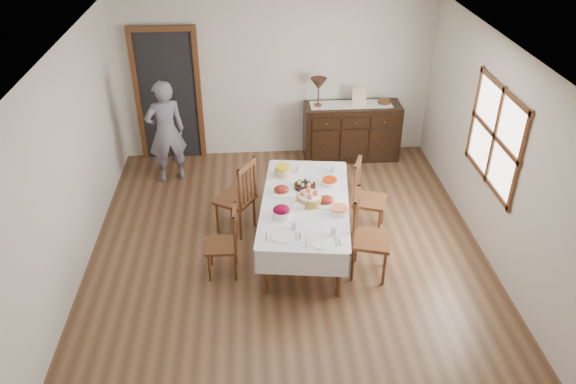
{
  "coord_description": "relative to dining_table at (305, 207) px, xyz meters",
  "views": [
    {
      "loc": [
        -0.39,
        -5.53,
        4.4
      ],
      "look_at": [
        0.0,
        0.1,
        0.95
      ],
      "focal_mm": 35.0,
      "sensor_mm": 36.0,
      "label": 1
    }
  ],
  "objects": [
    {
      "name": "setting_right",
      "position": [
        0.14,
        -0.82,
        0.11
      ],
      "size": [
        0.44,
        0.31,
        0.1
      ],
      "color": "white",
      "rests_on": "dining_table"
    },
    {
      "name": "chair_left_near",
      "position": [
        -0.98,
        -0.43,
        -0.17
      ],
      "size": [
        0.38,
        0.38,
        0.9
      ],
      "rotation": [
        0.0,
        0.0,
        -1.59
      ],
      "color": "#532E17",
      "rests_on": "ground"
    },
    {
      "name": "room_shell",
      "position": [
        -0.37,
        0.16,
        1.01
      ],
      "size": [
        5.02,
        6.02,
        2.65
      ],
      "color": "white",
      "rests_on": "ground"
    },
    {
      "name": "table_lamp",
      "position": [
        0.43,
        2.45,
        0.66
      ],
      "size": [
        0.26,
        0.26,
        0.46
      ],
      "color": "brown",
      "rests_on": "sideboard"
    },
    {
      "name": "chair_right_far",
      "position": [
        0.84,
        0.38,
        -0.11
      ],
      "size": [
        0.54,
        0.54,
        1.01
      ],
      "rotation": [
        0.0,
        0.0,
        1.23
      ],
      "color": "#532E17",
      "rests_on": "ground"
    },
    {
      "name": "ground",
      "position": [
        -0.22,
        -0.26,
        -0.63
      ],
      "size": [
        6.0,
        6.0,
        0.0
      ],
      "primitive_type": "plane",
      "color": "brown"
    },
    {
      "name": "glass_far_b",
      "position": [
        0.44,
        0.69,
        0.13
      ],
      "size": [
        0.07,
        0.07,
        0.09
      ],
      "color": "white",
      "rests_on": "dining_table"
    },
    {
      "name": "setting_left",
      "position": [
        -0.29,
        -0.68,
        0.11
      ],
      "size": [
        0.44,
        0.31,
        0.1
      ],
      "color": "white",
      "rests_on": "dining_table"
    },
    {
      "name": "picture_frame",
      "position": [
        1.08,
        2.42,
        0.44
      ],
      "size": [
        0.22,
        0.08,
        0.28
      ],
      "color": "beige",
      "rests_on": "sideboard"
    },
    {
      "name": "bread_basket",
      "position": [
        0.04,
        -0.05,
        0.16
      ],
      "size": [
        0.31,
        0.31,
        0.18
      ],
      "color": "olive",
      "rests_on": "dining_table"
    },
    {
      "name": "carrot_bowl",
      "position": [
        0.35,
        0.37,
        0.13
      ],
      "size": [
        0.21,
        0.21,
        0.08
      ],
      "color": "white",
      "rests_on": "dining_table"
    },
    {
      "name": "sideboard",
      "position": [
        1.0,
        2.46,
        -0.16
      ],
      "size": [
        1.54,
        0.56,
        0.93
      ],
      "color": "black",
      "rests_on": "ground"
    },
    {
      "name": "ham_platter_b",
      "position": [
        0.25,
        -0.07,
        0.12
      ],
      "size": [
        0.33,
        0.33,
        0.11
      ],
      "color": "white",
      "rests_on": "dining_table"
    },
    {
      "name": "person",
      "position": [
        -1.91,
        1.92,
        0.23
      ],
      "size": [
        0.62,
        0.51,
        1.71
      ],
      "primitive_type": "imported",
      "rotation": [
        0.0,
        0.0,
        3.51
      ],
      "color": "slate",
      "rests_on": "ground"
    },
    {
      "name": "runner",
      "position": [
        0.96,
        2.47,
        0.3
      ],
      "size": [
        1.3,
        0.35,
        0.01
      ],
      "color": "white",
      "rests_on": "sideboard"
    },
    {
      "name": "glass_far_a",
      "position": [
        -0.02,
        0.72,
        0.14
      ],
      "size": [
        0.07,
        0.07,
        0.09
      ],
      "color": "white",
      "rests_on": "dining_table"
    },
    {
      "name": "dining_table",
      "position": [
        0.0,
        0.0,
        0.0
      ],
      "size": [
        1.32,
        2.2,
        0.72
      ],
      "rotation": [
        0.0,
        0.0,
        -0.13
      ],
      "color": "white",
      "rests_on": "ground"
    },
    {
      "name": "beet_bowl",
      "position": [
        -0.31,
        -0.32,
        0.16
      ],
      "size": [
        0.22,
        0.22,
        0.15
      ],
      "color": "white",
      "rests_on": "dining_table"
    },
    {
      "name": "egg_basket",
      "position": [
        0.03,
        0.32,
        0.12
      ],
      "size": [
        0.27,
        0.27,
        0.1
      ],
      "color": "black",
      "rests_on": "dining_table"
    },
    {
      "name": "butter_dish",
      "position": [
        -0.09,
        -0.16,
        0.12
      ],
      "size": [
        0.15,
        0.11,
        0.07
      ],
      "color": "white",
      "rests_on": "dining_table"
    },
    {
      "name": "deco_bowl",
      "position": [
        1.5,
        2.49,
        0.33
      ],
      "size": [
        0.2,
        0.2,
        0.06
      ],
      "color": "#532E17",
      "rests_on": "sideboard"
    },
    {
      "name": "chair_right_near",
      "position": [
        0.68,
        -0.54,
        -0.07
      ],
      "size": [
        0.57,
        0.57,
        1.1
      ],
      "rotation": [
        0.0,
        0.0,
        1.29
      ],
      "color": "#532E17",
      "rests_on": "ground"
    },
    {
      "name": "pineapple_bowl",
      "position": [
        -0.24,
        0.65,
        0.16
      ],
      "size": [
        0.22,
        0.22,
        0.14
      ],
      "color": "#C0B285",
      "rests_on": "dining_table"
    },
    {
      "name": "casserole_dish",
      "position": [
        0.38,
        -0.29,
        0.13
      ],
      "size": [
        0.22,
        0.22,
        0.08
      ],
      "color": "white",
      "rests_on": "dining_table"
    },
    {
      "name": "chair_left_far",
      "position": [
        -0.83,
        0.45,
        -0.09
      ],
      "size": [
        0.61,
        0.61,
        1.06
      ],
      "rotation": [
        0.0,
        0.0,
        -2.11
      ],
      "color": "#532E17",
      "rests_on": "ground"
    },
    {
      "name": "ham_platter_a",
      "position": [
        -0.28,
        0.23,
        0.12
      ],
      "size": [
        0.33,
        0.33,
        0.11
      ],
      "color": "white",
      "rests_on": "dining_table"
    }
  ]
}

